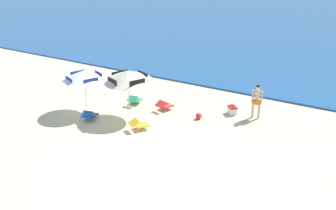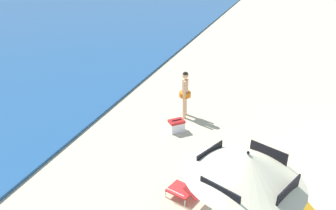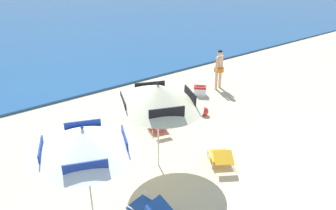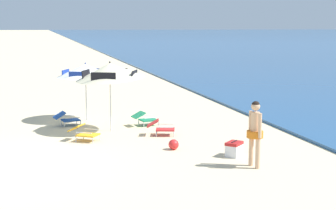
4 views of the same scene
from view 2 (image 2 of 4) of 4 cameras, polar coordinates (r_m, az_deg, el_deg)
beach_umbrella_striped_main at (r=6.76m, az=12.47°, el=-9.53°), size 3.07×3.08×2.40m
lounge_chair_under_umbrella at (r=8.84m, az=19.45°, el=-15.41°), size 0.92×1.02×0.52m
lounge_chair_beside_umbrella at (r=8.91m, az=2.86°, el=-13.35°), size 0.75×1.00×0.52m
person_standing_near_shore at (r=12.42m, az=2.74°, el=2.26°), size 0.50×0.41×1.69m
cooler_box at (r=11.75m, az=1.37°, el=-3.33°), size 0.60×0.60×0.43m
beach_ball at (r=10.51m, az=6.65°, el=-7.61°), size 0.30×0.30×0.30m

